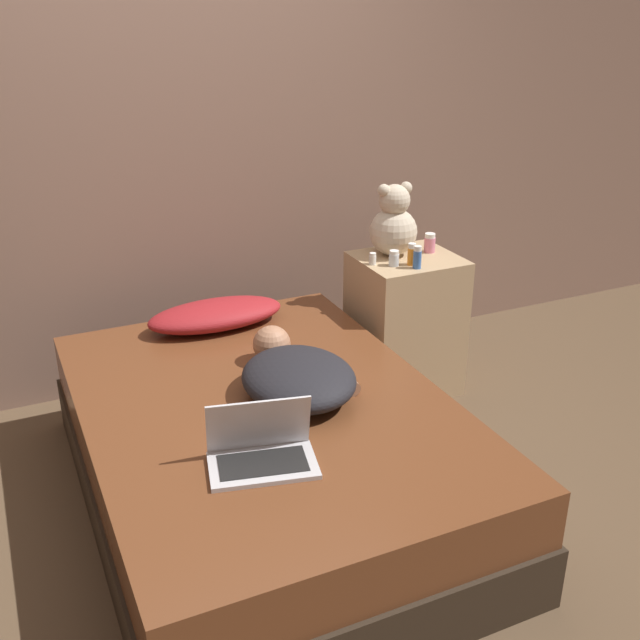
# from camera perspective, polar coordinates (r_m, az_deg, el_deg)

# --- Properties ---
(ground_plane) EXTENTS (12.00, 12.00, 0.00)m
(ground_plane) POSITION_cam_1_polar(r_m,az_deg,el_deg) (3.12, -4.00, -13.46)
(ground_plane) COLOR brown
(wall_back) EXTENTS (8.00, 0.06, 2.60)m
(wall_back) POSITION_cam_1_polar(r_m,az_deg,el_deg) (3.72, -11.62, 14.21)
(wall_back) COLOR #846656
(wall_back) RESTS_ON ground_plane
(bed) EXTENTS (1.35, 1.90, 0.46)m
(bed) POSITION_cam_1_polar(r_m,az_deg,el_deg) (2.99, -4.12, -10.01)
(bed) COLOR #2D2319
(bed) RESTS_ON ground_plane
(nightstand) EXTENTS (0.48, 0.43, 0.71)m
(nightstand) POSITION_cam_1_polar(r_m,az_deg,el_deg) (3.78, 6.47, -0.32)
(nightstand) COLOR tan
(nightstand) RESTS_ON ground_plane
(pillow) EXTENTS (0.63, 0.29, 0.12)m
(pillow) POSITION_cam_1_polar(r_m,az_deg,el_deg) (3.49, -7.95, 0.41)
(pillow) COLOR maroon
(pillow) RESTS_ON bed
(person_lying) EXTENTS (0.45, 0.66, 0.16)m
(person_lying) POSITION_cam_1_polar(r_m,az_deg,el_deg) (2.89, -1.80, -4.15)
(person_lying) COLOR black
(person_lying) RESTS_ON bed
(laptop) EXTENTS (0.39, 0.29, 0.22)m
(laptop) POSITION_cam_1_polar(r_m,az_deg,el_deg) (2.49, -4.50, -9.82)
(laptop) COLOR silver
(laptop) RESTS_ON bed
(teddy_bear) EXTENTS (0.23, 0.23, 0.35)m
(teddy_bear) POSITION_cam_1_polar(r_m,az_deg,el_deg) (3.64, 5.63, 7.29)
(teddy_bear) COLOR beige
(teddy_bear) RESTS_ON nightstand
(bottle_pink) EXTENTS (0.05, 0.05, 0.09)m
(bottle_pink) POSITION_cam_1_polar(r_m,az_deg,el_deg) (3.73, 8.36, 5.82)
(bottle_pink) COLOR pink
(bottle_pink) RESTS_ON nightstand
(bottle_white) EXTENTS (0.03, 0.03, 0.06)m
(bottle_white) POSITION_cam_1_polar(r_m,az_deg,el_deg) (3.53, 4.03, 4.67)
(bottle_white) COLOR white
(bottle_white) RESTS_ON nightstand
(bottle_orange) EXTENTS (0.04, 0.04, 0.11)m
(bottle_orange) POSITION_cam_1_polar(r_m,az_deg,el_deg) (3.54, 7.00, 4.98)
(bottle_orange) COLOR orange
(bottle_orange) RESTS_ON nightstand
(bottle_clear) EXTENTS (0.05, 0.05, 0.07)m
(bottle_clear) POSITION_cam_1_polar(r_m,az_deg,el_deg) (3.52, 5.66, 4.70)
(bottle_clear) COLOR silver
(bottle_clear) RESTS_ON nightstand
(bottle_blue) EXTENTS (0.04, 0.04, 0.11)m
(bottle_blue) POSITION_cam_1_polar(r_m,az_deg,el_deg) (3.50, 7.43, 4.75)
(bottle_blue) COLOR #3866B2
(bottle_blue) RESTS_ON nightstand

